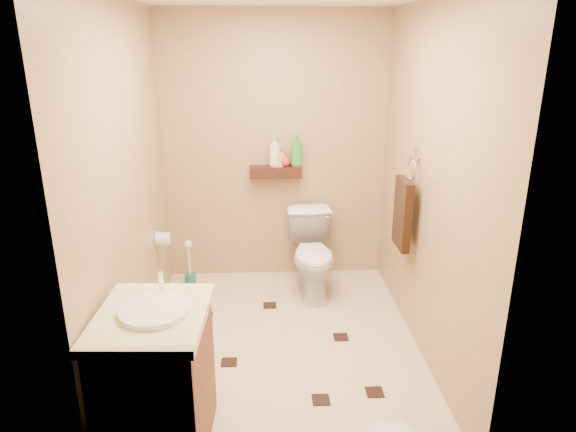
{
  "coord_description": "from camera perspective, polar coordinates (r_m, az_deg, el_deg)",
  "views": [
    {
      "loc": [
        -0.12,
        -3.28,
        2.14
      ],
      "look_at": [
        0.06,
        0.25,
        0.92
      ],
      "focal_mm": 32.0,
      "sensor_mm": 36.0,
      "label": 1
    }
  ],
  "objects": [
    {
      "name": "ground",
      "position": [
        3.92,
        -0.74,
        -14.03
      ],
      "size": [
        2.5,
        2.5,
        0.0
      ],
      "primitive_type": "plane",
      "color": "beige",
      "rests_on": "ground"
    },
    {
      "name": "wall_back",
      "position": [
        4.63,
        -1.43,
        7.33
      ],
      "size": [
        2.0,
        0.04,
        2.4
      ],
      "primitive_type": "cube",
      "color": "tan",
      "rests_on": "ground"
    },
    {
      "name": "wall_front",
      "position": [
        2.24,
        0.42,
        -5.72
      ],
      "size": [
        2.0,
        0.04,
        2.4
      ],
      "primitive_type": "cube",
      "color": "tan",
      "rests_on": "ground"
    },
    {
      "name": "wall_left",
      "position": [
        3.53,
        -17.3,
        2.71
      ],
      "size": [
        0.04,
        2.5,
        2.4
      ],
      "primitive_type": "cube",
      "color": "tan",
      "rests_on": "ground"
    },
    {
      "name": "wall_right",
      "position": [
        3.59,
        15.34,
        3.2
      ],
      "size": [
        0.04,
        2.5,
        2.4
      ],
      "primitive_type": "cube",
      "color": "tan",
      "rests_on": "ground"
    },
    {
      "name": "wall_shelf",
      "position": [
        4.59,
        -1.38,
        4.93
      ],
      "size": [
        0.46,
        0.14,
        0.1
      ],
      "primitive_type": "cube",
      "color": "#3A1A0F",
      "rests_on": "wall_back"
    },
    {
      "name": "floor_accents",
      "position": [
        3.87,
        -0.2,
        -14.45
      ],
      "size": [
        1.29,
        1.33,
        0.01
      ],
      "color": "black",
      "rests_on": "ground"
    },
    {
      "name": "toilet",
      "position": [
        4.51,
        2.79,
        -4.31
      ],
      "size": [
        0.43,
        0.71,
        0.71
      ],
      "primitive_type": "imported",
      "rotation": [
        0.0,
        0.0,
        0.05
      ],
      "color": "white",
      "rests_on": "ground"
    },
    {
      "name": "vanity",
      "position": [
        2.95,
        -14.32,
        -17.16
      ],
      "size": [
        0.59,
        0.7,
        0.95
      ],
      "rotation": [
        0.0,
        0.0,
        -0.05
      ],
      "color": "brown",
      "rests_on": "ground"
    },
    {
      "name": "toilet_brush",
      "position": [
        4.78,
        -10.86,
        -5.88
      ],
      "size": [
        0.1,
        0.1,
        0.44
      ],
      "color": "#186263",
      "rests_on": "ground"
    },
    {
      "name": "towel_ring",
      "position": [
        3.87,
        12.69,
        0.59
      ],
      "size": [
        0.12,
        0.3,
        0.76
      ],
      "color": "silver",
      "rests_on": "wall_right"
    },
    {
      "name": "toilet_paper",
      "position": [
        4.3,
        -13.76,
        -2.5
      ],
      "size": [
        0.12,
        0.11,
        0.12
      ],
      "color": "silver",
      "rests_on": "wall_left"
    },
    {
      "name": "bottle_a",
      "position": [
        4.55,
        -1.5,
        7.25
      ],
      "size": [
        0.12,
        0.12,
        0.28
      ],
      "primitive_type": "imported",
      "rotation": [
        0.0,
        0.0,
        0.13
      ],
      "color": "silver",
      "rests_on": "wall_shelf"
    },
    {
      "name": "bottle_b",
      "position": [
        4.56,
        -1.05,
        6.63
      ],
      "size": [
        0.11,
        0.11,
        0.18
      ],
      "primitive_type": "imported",
      "rotation": [
        0.0,
        0.0,
        2.07
      ],
      "color": "yellow",
      "rests_on": "wall_shelf"
    },
    {
      "name": "bottle_c",
      "position": [
        4.57,
        -0.32,
        6.34
      ],
      "size": [
        0.14,
        0.14,
        0.13
      ],
      "primitive_type": "imported",
      "rotation": [
        0.0,
        0.0,
        3.78
      ],
      "color": "red",
      "rests_on": "wall_shelf"
    },
    {
      "name": "bottle_d",
      "position": [
        4.56,
        0.95,
        7.27
      ],
      "size": [
        0.13,
        0.13,
        0.28
      ],
      "primitive_type": "imported",
      "rotation": [
        0.0,
        0.0,
        1.78
      ],
      "color": "green",
      "rests_on": "wall_shelf"
    }
  ]
}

